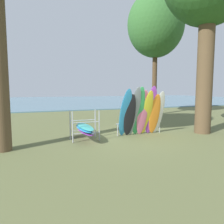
{
  "coord_description": "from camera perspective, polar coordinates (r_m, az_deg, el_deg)",
  "views": [
    {
      "loc": [
        -4.05,
        -8.34,
        2.15
      ],
      "look_at": [
        -0.72,
        0.71,
        1.1
      ],
      "focal_mm": 34.42,
      "sensor_mm": 36.0,
      "label": 1
    }
  ],
  "objects": [
    {
      "name": "tree_mid_behind",
      "position": [
        18.59,
        11.52,
        21.69
      ],
      "size": [
        4.46,
        4.46,
        9.75
      ],
      "color": "#4C3823",
      "rests_on": "ground"
    },
    {
      "name": "lake_water",
      "position": [
        38.84,
        -14.25,
        2.92
      ],
      "size": [
        80.0,
        36.0,
        0.1
      ],
      "primitive_type": "cube",
      "color": "slate",
      "rests_on": "ground"
    },
    {
      "name": "board_storage_rack",
      "position": [
        9.06,
        -7.26,
        -4.35
      ],
      "size": [
        1.15,
        2.11,
        1.25
      ],
      "color": "#9EA0A5",
      "rests_on": "ground"
    },
    {
      "name": "ground_plane",
      "position": [
        9.52,
        5.58,
        -6.87
      ],
      "size": [
        80.0,
        80.0,
        0.0
      ],
      "primitive_type": "plane",
      "color": "#60663D"
    },
    {
      "name": "leaning_board_pile",
      "position": [
        9.91,
        8.07,
        -0.2
      ],
      "size": [
        2.39,
        0.9,
        2.28
      ],
      "color": "#2D8ED1",
      "rests_on": "ground"
    }
  ]
}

